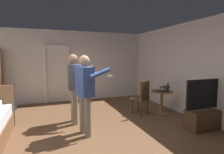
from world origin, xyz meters
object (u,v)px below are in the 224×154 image
Objects in this scene: tv_flatscreen at (205,114)px; suitcase_small at (5,104)px; bottle_on_table at (168,87)px; laptop at (162,89)px; side_table at (162,99)px; person_blue_shirt at (85,89)px; suitcase_dark at (6,106)px; person_striped_shirt at (74,83)px; wooden_chair at (142,96)px.

tv_flatscreen reaches higher than suitcase_small.
laptop is at bearing 165.30° from bottle_on_table.
side_table is 2.76× the size of bottle_on_table.
person_blue_shirt is 3.43× the size of suitcase_dark.
person_blue_shirt is 0.98× the size of person_striped_shirt.
suitcase_dark is at bearing 128.50° from person_blue_shirt.
person_blue_shirt reaches higher than bottle_on_table.
wooden_chair is at bearing -10.12° from suitcase_dark.
person_striped_shirt is at bearing 98.61° from person_blue_shirt.
person_striped_shirt is (-1.94, 0.03, 0.48)m from wooden_chair.
person_striped_shirt is (-2.82, 1.46, 0.67)m from tv_flatscreen.
person_striped_shirt is at bearing 179.12° from wooden_chair.
person_striped_shirt is at bearing 152.65° from tv_flatscreen.
suitcase_dark is (-4.69, 3.17, -0.20)m from tv_flatscreen.
bottle_on_table is at bearing -29.74° from side_table.
person_striped_shirt is at bearing 175.03° from side_table.
person_blue_shirt is 3.75× the size of suitcase_small.
wooden_chair is 2.16× the size of suitcase_small.
tv_flatscreen is 1.26m from bottle_on_table.
side_table is at bearing -9.38° from suitcase_dark.
person_striped_shirt is at bearing 174.10° from laptop.
person_blue_shirt is (-1.82, -0.76, 0.46)m from wooden_chair.
person_striped_shirt reaches higher than person_blue_shirt.
wooden_chair reaches higher than suitcase_small.
bottle_on_table is 0.26× the size of wooden_chair.
laptop reaches higher than side_table.
person_striped_shirt is (-2.48, 0.26, 0.27)m from laptop.
wooden_chair reaches higher than suitcase_dark.
suitcase_dark is at bearing 156.21° from side_table.
side_table is 0.37m from bottle_on_table.
side_table is at bearing -35.88° from suitcase_small.
person_striped_shirt is at bearing -28.02° from suitcase_dark.
suitcase_small is (-4.36, 1.92, -0.52)m from laptop.
tv_flatscreen is 1.69m from wooden_chair.
suitcase_dark is at bearing 156.01° from bottle_on_table.
tv_flatscreen is 1.69× the size of side_table.
bottle_on_table is at bearing -9.58° from suitcase_dark.
person_blue_shirt is at bearing -167.26° from laptop.
tv_flatscreen is at bearing -46.24° from suitcase_small.
bottle_on_table is at bearing -20.96° from wooden_chair.
wooden_chair is (-0.88, 1.43, 0.19)m from tv_flatscreen.
person_striped_shirt is (-2.64, 0.30, 0.22)m from bottle_on_table.
bottle_on_table is 0.79m from wooden_chair.
person_blue_shirt is at bearing -166.42° from side_table.
side_table is at bearing -18.56° from wooden_chair.
tv_flatscreen is 1.31m from laptop.
wooden_chair is 2.02m from person_blue_shirt.
bottle_on_table is 2.57m from person_blue_shirt.
side_table is (-0.32, 1.24, 0.11)m from tv_flatscreen.
suitcase_small is at bearing 156.26° from laptop.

